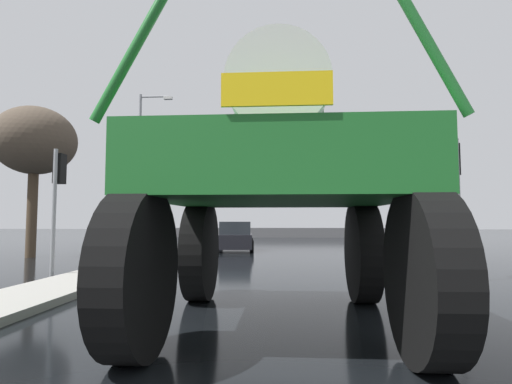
{
  "coord_description": "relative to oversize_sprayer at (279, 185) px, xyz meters",
  "views": [
    {
      "loc": [
        -0.09,
        0.14,
        1.56
      ],
      "look_at": [
        -0.55,
        8.11,
        2.12
      ],
      "focal_mm": 28.73,
      "sensor_mm": 36.0,
      "label": 1
    }
  ],
  "objects": [
    {
      "name": "sedan_ahead",
      "position": [
        -2.3,
        15.19,
        -1.4
      ],
      "size": [
        2.13,
        4.22,
        1.52
      ],
      "rotation": [
        0.0,
        0.0,
        1.65
      ],
      "color": "black",
      "rests_on": "ground"
    },
    {
      "name": "streetlight_far_left",
      "position": [
        -8.24,
        17.61,
        2.97
      ],
      "size": [
        2.05,
        0.24,
        9.21
      ],
      "color": "gray",
      "rests_on": "ground"
    },
    {
      "name": "bare_tree_left",
      "position": [
        -10.61,
        10.71,
        2.88
      ],
      "size": [
        3.47,
        3.47,
        6.52
      ],
      "color": "#473828",
      "rests_on": "ground"
    },
    {
      "name": "traffic_signal_near_left",
      "position": [
        -6.12,
        4.67,
        0.46
      ],
      "size": [
        0.24,
        0.54,
        3.53
      ],
      "color": "gray",
      "rests_on": "ground"
    },
    {
      "name": "traffic_signal_near_right",
      "position": [
        4.61,
        4.67,
        0.58
      ],
      "size": [
        0.24,
        0.54,
        3.69
      ],
      "color": "gray",
      "rests_on": "ground"
    },
    {
      "name": "roadside_barrier",
      "position": [
        0.09,
        32.58,
        -1.66
      ],
      "size": [
        30.53,
        0.24,
        0.9
      ],
      "primitive_type": "cube",
      "color": "#59595B",
      "rests_on": "ground"
    },
    {
      "name": "oversize_sprayer",
      "position": [
        0.0,
        0.0,
        0.0
      ],
      "size": [
        4.23,
        5.46,
        4.3
      ],
      "rotation": [
        0.0,
        0.0,
        1.56
      ],
      "color": "black",
      "rests_on": "ground"
    },
    {
      "name": "ground_plane",
      "position": [
        0.09,
        11.58,
        -2.11
      ],
      "size": [
        120.0,
        120.0,
        0.0
      ],
      "primitive_type": "plane",
      "color": "black"
    }
  ]
}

